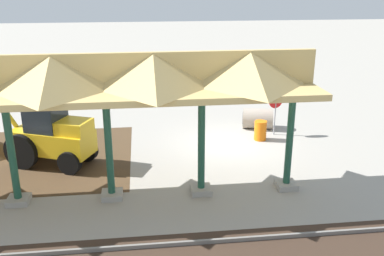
% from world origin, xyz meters
% --- Properties ---
extents(ground_plane, '(120.00, 120.00, 0.00)m').
position_xyz_m(ground_plane, '(0.00, 0.00, 0.00)').
color(ground_plane, '#9E998E').
extents(dirt_work_zone, '(8.89, 7.00, 0.01)m').
position_xyz_m(dirt_work_zone, '(8.80, 0.59, 0.00)').
color(dirt_work_zone, '#4C3823').
rests_on(dirt_work_zone, ground).
extents(platform_canopy, '(16.45, 3.20, 4.90)m').
position_xyz_m(platform_canopy, '(6.46, 4.40, 4.16)').
color(platform_canopy, '#9E998E').
rests_on(platform_canopy, ground).
extents(rail_tracks, '(60.00, 2.58, 0.15)m').
position_xyz_m(rail_tracks, '(0.00, 8.20, 0.03)').
color(rail_tracks, slate).
rests_on(rail_tracks, ground).
extents(stop_sign, '(0.73, 0.26, 2.07)m').
position_xyz_m(stop_sign, '(-2.39, -1.01, 1.48)').
color(stop_sign, gray).
rests_on(stop_sign, ground).
extents(backhoe, '(5.25, 3.15, 2.82)m').
position_xyz_m(backhoe, '(7.50, 1.22, 1.26)').
color(backhoe, yellow).
rests_on(backhoe, ground).
extents(concrete_pipe, '(1.65, 1.33, 1.01)m').
position_xyz_m(concrete_pipe, '(-1.85, -2.02, 0.50)').
color(concrete_pipe, '#9E9384').
rests_on(concrete_pipe, ground).
extents(traffic_barrel, '(0.56, 0.56, 0.90)m').
position_xyz_m(traffic_barrel, '(-1.55, -0.40, 0.45)').
color(traffic_barrel, orange).
rests_on(traffic_barrel, ground).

